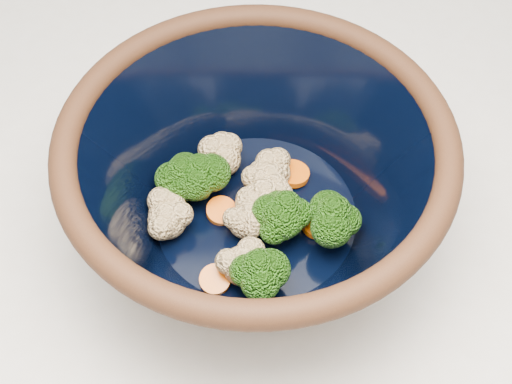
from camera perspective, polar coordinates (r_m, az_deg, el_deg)
name	(u,v)px	position (r m, az deg, el deg)	size (l,w,h in m)	color
mixing_bowl	(256,182)	(0.59, 0.00, 0.78)	(0.39, 0.39, 0.14)	black
vegetable_pile	(249,206)	(0.61, -0.54, -1.16)	(0.18, 0.16, 0.06)	#608442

